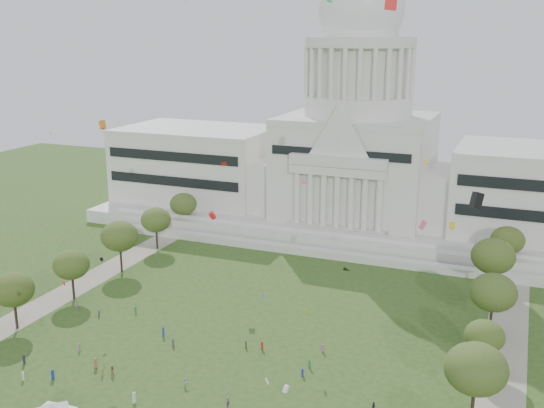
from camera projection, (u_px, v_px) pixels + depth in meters
capitol at (356, 155)px, 194.13m from camera, size 160.00×64.50×91.30m
path_left at (49, 303)px, 142.41m from camera, size 8.00×160.00×0.04m
path_right at (501, 389)px, 107.72m from camera, size 8.00×160.00×0.04m
row_tree_l_2 at (13, 290)px, 127.77m from camera, size 8.42×8.42×11.97m
row_tree_r_2 at (476, 369)px, 95.35m from camera, size 9.55×9.55×13.58m
row_tree_l_3 at (71, 265)px, 142.38m from camera, size 8.12×8.12×11.55m
row_tree_r_3 at (485, 336)px, 111.20m from camera, size 7.01×7.01×9.98m
row_tree_l_4 at (120, 236)px, 158.64m from camera, size 9.29×9.29×13.21m
row_tree_r_4 at (493, 292)px, 124.43m from camera, size 9.19×9.19×13.06m
row_tree_l_5 at (156, 220)px, 175.95m from camera, size 8.33×8.33×11.85m
row_tree_r_5 at (493, 256)px, 142.77m from camera, size 9.82×9.82×13.96m
row_tree_l_6 at (183, 204)px, 192.82m from camera, size 8.19×8.19×11.64m
row_tree_r_6 at (508, 240)px, 158.30m from camera, size 8.42×8.42×11.97m
person_2 at (374, 408)px, 100.84m from camera, size 1.06×0.99×1.86m
person_4 at (227, 394)px, 104.91m from camera, size 0.91×1.13×1.70m
person_5 at (185, 382)px, 108.33m from camera, size 1.66×1.30×1.68m
person_8 at (112, 371)px, 111.96m from camera, size 0.87×0.55×1.76m
person_10 at (228, 405)px, 101.94m from camera, size 0.59×0.95×1.54m
distant_crowd at (132, 364)px, 114.27m from camera, size 61.93×38.55×1.95m
kite_swarm at (193, 225)px, 98.97m from camera, size 89.93×95.28×63.17m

